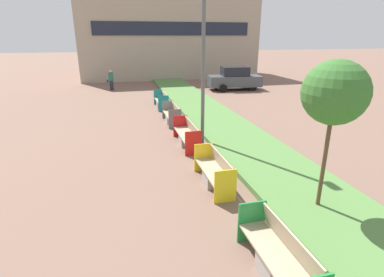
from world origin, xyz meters
The scene contains 11 objects.
planter_grass_strip centered at (3.20, 12.00, 0.09)m, with size 2.80×120.00×0.18m.
building_backdrop centered at (4.00, 35.61, 4.39)m, with size 17.73×7.57×8.79m.
bench_green_frame centered at (0.94, 6.28, 0.37)m, with size 0.65×2.14×0.94m.
bench_yellow_frame centered at (0.94, 9.98, 0.37)m, with size 0.65×2.10×0.94m.
bench_red_frame centered at (0.94, 13.52, 0.38)m, with size 0.65×2.35×0.94m.
bench_grey_frame centered at (0.94, 16.87, 0.37)m, with size 0.65×2.04×0.94m.
bench_teal_frame centered at (0.94, 20.37, 0.37)m, with size 0.65×2.06×0.94m.
street_lamp_post centered at (1.55, 13.41, 4.40)m, with size 0.24×0.44×8.02m.
sapling_tree_near centered at (3.05, 8.01, 3.01)m, with size 1.47×1.47×3.76m.
pedestrian_walking centered at (-2.07, 27.62, 0.81)m, with size 0.53×0.24×1.61m.
parked_car_distant centered at (7.69, 25.35, 0.91)m, with size 4.39×2.27×1.86m.
Camera 1 is at (-1.67, 2.35, 4.24)m, focal length 28.00 mm.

